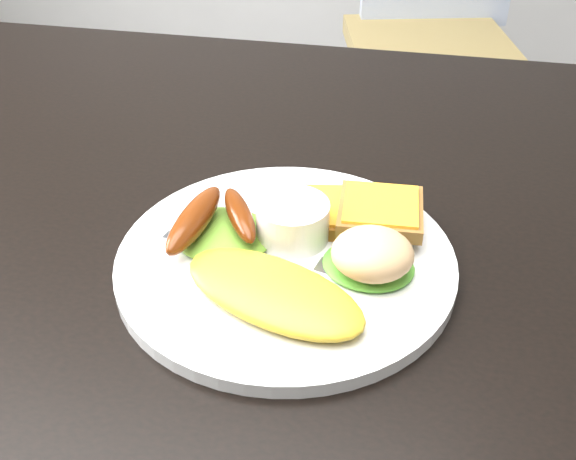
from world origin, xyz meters
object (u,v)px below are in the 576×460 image
(dining_table, at_px, (228,201))
(dining_chair, at_px, (430,49))
(plate, at_px, (286,261))
(person, at_px, (310,19))

(dining_table, height_order, dining_chair, dining_table)
(dining_chair, height_order, plate, plate)
(dining_table, relative_size, person, 0.86)
(person, relative_size, plate, 4.76)
(dining_table, bearing_deg, plate, -54.09)
(dining_table, height_order, person, person)
(dining_chair, bearing_deg, dining_table, -113.75)
(plate, bearing_deg, person, 98.15)
(person, bearing_deg, plate, 104.12)
(dining_table, relative_size, plate, 4.10)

